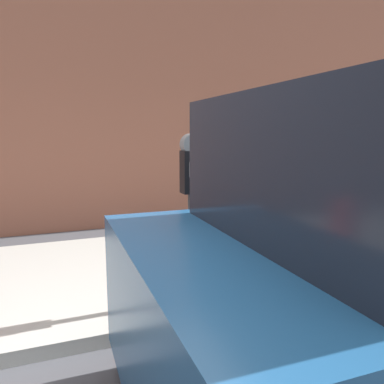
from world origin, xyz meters
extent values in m
cube|color=#ADAAA3|center=(0.00, 2.20, 0.06)|extent=(24.00, 2.80, 0.12)
cube|color=#935642|center=(0.00, 4.75, 3.20)|extent=(24.00, 0.30, 6.40)
cylinder|color=#2D2D30|center=(0.20, 1.14, 0.63)|extent=(0.07, 0.07, 1.01)
cube|color=black|center=(0.20, 1.14, 1.32)|extent=(0.19, 0.14, 0.38)
cube|color=gray|center=(0.20, 1.07, 1.35)|extent=(0.10, 0.01, 0.13)
cylinder|color=slate|center=(0.20, 1.14, 1.57)|extent=(0.19, 0.11, 0.19)
cylinder|color=black|center=(0.25, 0.41, 0.31)|extent=(0.62, 0.23, 0.62)
camera|label=1|loc=(-0.99, -1.96, 1.67)|focal=35.00mm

